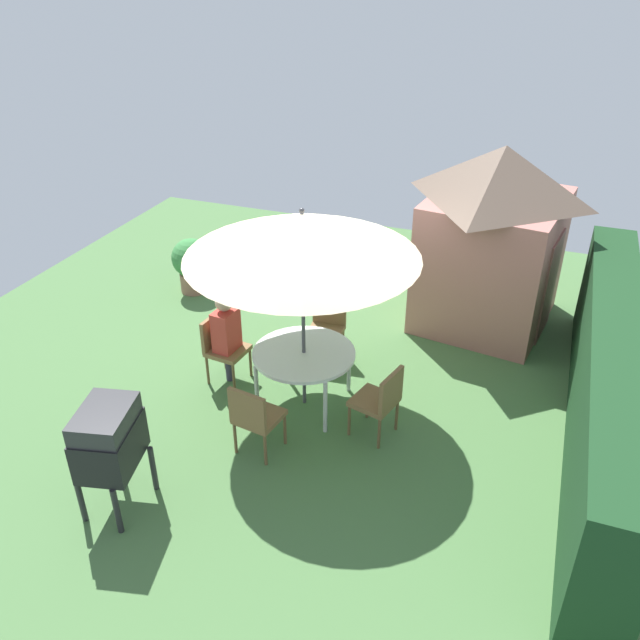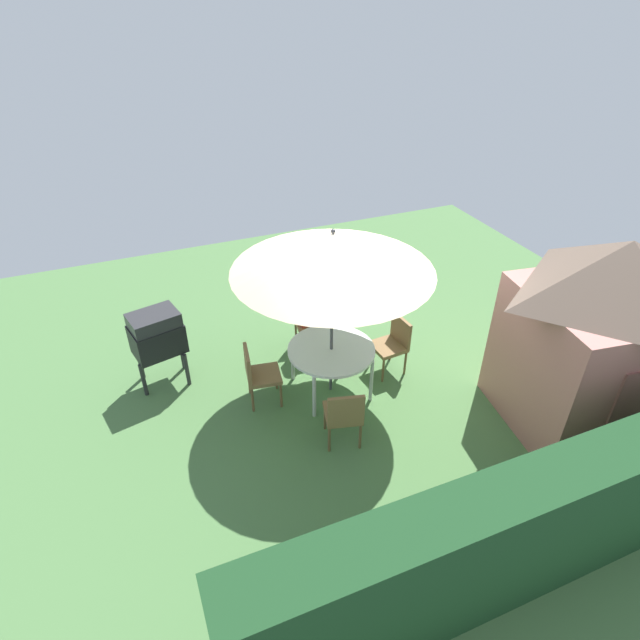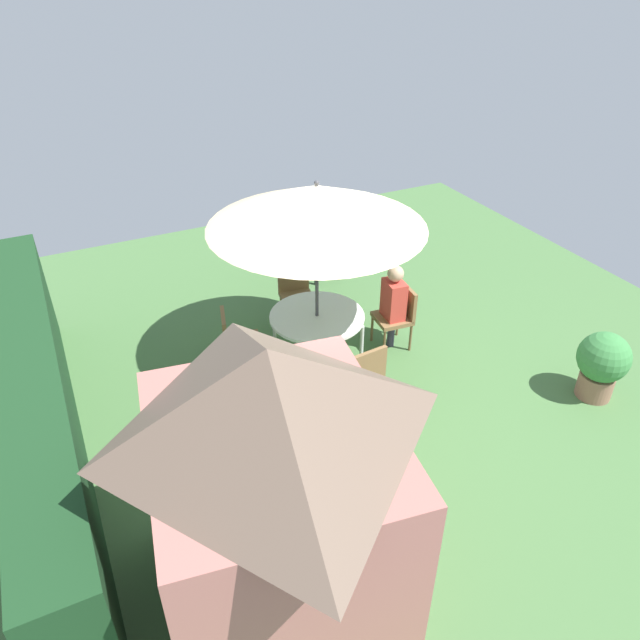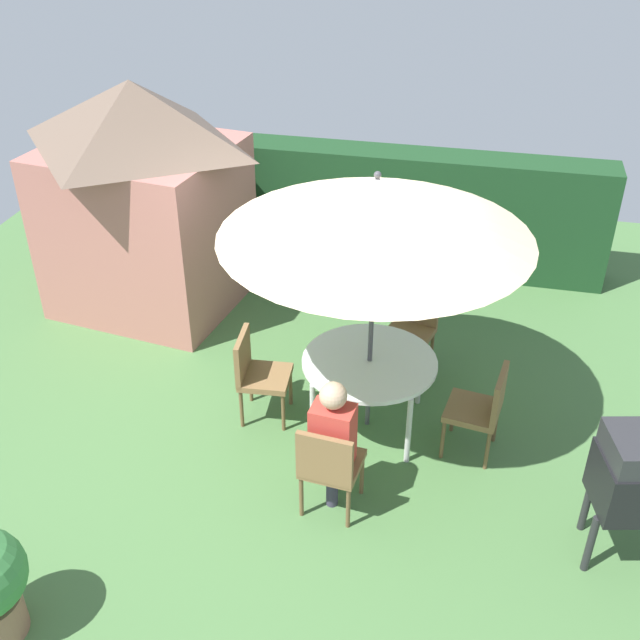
# 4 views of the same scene
# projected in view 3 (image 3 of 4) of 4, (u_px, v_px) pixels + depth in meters

# --- Properties ---
(ground_plane) EXTENTS (11.00, 11.00, 0.00)m
(ground_plane) POSITION_uv_depth(u_px,v_px,m) (343.00, 378.00, 7.81)
(ground_plane) COLOR #47703D
(hedge_backdrop) EXTENTS (5.77, 0.56, 1.52)m
(hedge_backdrop) POSITION_uv_depth(u_px,v_px,m) (44.00, 413.00, 6.11)
(hedge_backdrop) COLOR #193D1E
(hedge_backdrop) RESTS_ON ground
(garden_shed) EXTENTS (2.33, 2.14, 2.64)m
(garden_shed) POSITION_uv_depth(u_px,v_px,m) (274.00, 487.00, 4.54)
(garden_shed) COLOR #B26B60
(garden_shed) RESTS_ON ground
(patio_table) EXTENTS (1.24, 1.24, 0.74)m
(patio_table) POSITION_uv_depth(u_px,v_px,m) (317.00, 319.00, 7.75)
(patio_table) COLOR white
(patio_table) RESTS_ON ground
(patio_umbrella) EXTENTS (2.63, 2.63, 2.56)m
(patio_umbrella) POSITION_uv_depth(u_px,v_px,m) (317.00, 206.00, 6.91)
(patio_umbrella) COLOR #4C4C51
(patio_umbrella) RESTS_ON ground
(bbq_grill) EXTENTS (0.80, 0.65, 1.20)m
(bbq_grill) POSITION_uv_depth(u_px,v_px,m) (319.00, 228.00, 9.76)
(bbq_grill) COLOR black
(bbq_grill) RESTS_ON ground
(chair_near_shed) EXTENTS (0.50, 0.51, 0.90)m
(chair_near_shed) POSITION_uv_depth(u_px,v_px,m) (398.00, 313.00, 8.19)
(chair_near_shed) COLOR olive
(chair_near_shed) RESTS_ON ground
(chair_far_side) EXTENTS (0.53, 0.53, 0.90)m
(chair_far_side) POSITION_uv_depth(u_px,v_px,m) (296.00, 291.00, 8.69)
(chair_far_side) COLOR olive
(chair_far_side) RESTS_ON ground
(chair_toward_hedge) EXTENTS (0.56, 0.57, 0.90)m
(chair_toward_hedge) POSITION_uv_depth(u_px,v_px,m) (235.00, 339.00, 7.66)
(chair_toward_hedge) COLOR olive
(chair_toward_hedge) RESTS_ON ground
(chair_toward_house) EXTENTS (0.50, 0.50, 0.90)m
(chair_toward_house) POSITION_uv_depth(u_px,v_px,m) (363.00, 372.00, 7.08)
(chair_toward_house) COLOR olive
(chair_toward_house) RESTS_ON ground
(potted_plant_by_shed) EXTENTS (0.63, 0.63, 0.91)m
(potted_plant_by_shed) POSITION_uv_depth(u_px,v_px,m) (602.00, 363.00, 7.25)
(potted_plant_by_shed) COLOR #936651
(potted_plant_by_shed) RESTS_ON ground
(person_in_red) EXTENTS (0.36, 0.27, 1.26)m
(person_in_red) POSITION_uv_depth(u_px,v_px,m) (394.00, 298.00, 8.02)
(person_in_red) COLOR #CC3D33
(person_in_red) RESTS_ON ground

